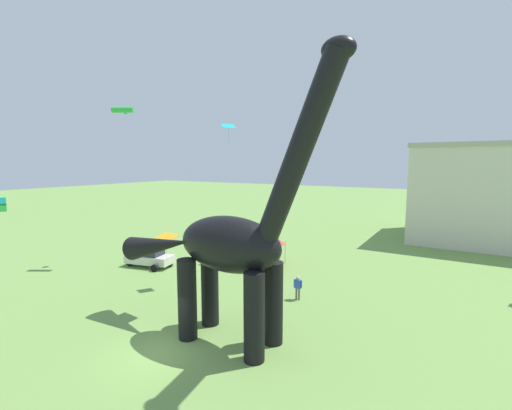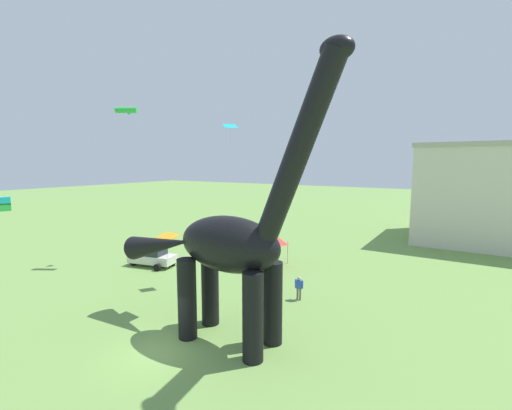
{
  "view_description": "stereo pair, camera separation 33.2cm",
  "coord_description": "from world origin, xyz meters",
  "views": [
    {
      "loc": [
        12.28,
        -11.13,
        9.29
      ],
      "look_at": [
        2.72,
        4.88,
        6.99
      ],
      "focal_mm": 24.27,
      "sensor_mm": 36.0,
      "label": 1
    },
    {
      "loc": [
        12.57,
        -10.96,
        9.29
      ],
      "look_at": [
        2.72,
        4.88,
        6.99
      ],
      "focal_mm": 24.27,
      "sensor_mm": 36.0,
      "label": 2
    }
  ],
  "objects": [
    {
      "name": "person_watching_child",
      "position": [
        -7.28,
        13.13,
        1.0
      ],
      "size": [
        0.62,
        0.27,
        1.65
      ],
      "rotation": [
        0.0,
        0.0,
        2.94
      ],
      "color": "#6B6056",
      "rests_on": "ground_plane"
    },
    {
      "name": "kite_high_right",
      "position": [
        -2.94,
        10.34,
        11.98
      ],
      "size": [
        1.18,
        1.27,
        1.39
      ],
      "color": "#19B2B7"
    },
    {
      "name": "dinosaur_sculpture",
      "position": [
        2.23,
        2.93,
        5.16
      ],
      "size": [
        13.66,
        2.89,
        14.28
      ],
      "rotation": [
        0.0,
        0.0,
        0.52
      ],
      "color": "black",
      "rests_on": "ground_plane"
    },
    {
      "name": "person_photographer",
      "position": [
        -3.77,
        12.84,
        0.7
      ],
      "size": [
        0.44,
        0.19,
        1.16
      ],
      "rotation": [
        0.0,
        0.0,
        1.1
      ],
      "color": "black",
      "rests_on": "ground_plane"
    },
    {
      "name": "parked_sedan_left",
      "position": [
        -11.47,
        9.94,
        0.81
      ],
      "size": [
        4.49,
        2.66,
        1.55
      ],
      "rotation": [
        0.0,
        0.0,
        0.22
      ],
      "color": "silver",
      "rests_on": "ground_plane"
    },
    {
      "name": "person_vendor_side",
      "position": [
        3.12,
        9.75,
        1.0
      ],
      "size": [
        0.62,
        0.27,
        1.65
      ],
      "rotation": [
        0.0,
        0.0,
        0.07
      ],
      "color": "#6B6056",
      "rests_on": "ground_plane"
    },
    {
      "name": "ground_plane",
      "position": [
        0.0,
        0.0,
        0.0
      ],
      "size": [
        240.0,
        240.0,
        0.0
      ],
      "primitive_type": "plane",
      "color": "#6B9347"
    },
    {
      "name": "festival_canopy_tent",
      "position": [
        -2.71,
        15.6,
        2.54
      ],
      "size": [
        3.15,
        3.15,
        3.0
      ],
      "color": "#B2B2B7",
      "rests_on": "ground_plane"
    },
    {
      "name": "kite_high_left",
      "position": [
        -2.97,
        3.74,
        4.77
      ],
      "size": [
        1.5,
        1.16,
        1.76
      ],
      "color": "orange"
    },
    {
      "name": "kite_mid_left",
      "position": [
        -15.6,
        0.37,
        6.36
      ],
      "size": [
        0.92,
        0.92,
        0.99
      ],
      "color": "#19B2B7"
    },
    {
      "name": "kite_near_low",
      "position": [
        -13.93,
        9.86,
        13.91
      ],
      "size": [
        1.91,
        1.96,
        0.56
      ],
      "color": "green"
    },
    {
      "name": "background_building_block",
      "position": [
        15.41,
        37.2,
        5.72
      ],
      "size": [
        17.07,
        13.68,
        11.42
      ],
      "color": "beige",
      "rests_on": "ground_plane"
    }
  ]
}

